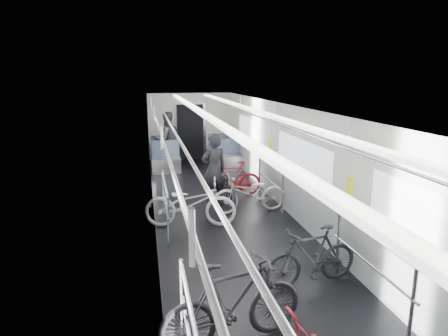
# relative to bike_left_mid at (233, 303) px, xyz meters

# --- Properties ---
(car_shell) EXTENTS (3.02, 14.01, 2.41)m
(car_shell) POSITION_rel_bike_left_mid_xyz_m (0.73, 5.31, 0.59)
(car_shell) COLOR black
(car_shell) RESTS_ON ground
(bike_left_mid) EXTENTS (1.84, 0.88, 1.06)m
(bike_left_mid) POSITION_rel_bike_left_mid_xyz_m (0.00, 0.00, 0.00)
(bike_left_mid) COLOR black
(bike_left_mid) RESTS_ON floor
(bike_left_far) EXTENTS (1.94, 0.95, 0.98)m
(bike_left_far) POSITION_rel_bike_left_mid_xyz_m (-0.04, 3.80, -0.04)
(bike_left_far) COLOR silver
(bike_left_far) RESTS_ON floor
(bike_right_near) EXTENTS (1.56, 0.66, 0.91)m
(bike_right_near) POSITION_rel_bike_left_mid_xyz_m (1.42, 1.10, -0.08)
(bike_right_near) COLOR black
(bike_right_near) RESTS_ON floor
(bike_right_mid) EXTENTS (1.76, 0.73, 0.90)m
(bike_right_mid) POSITION_rel_bike_left_mid_xyz_m (1.36, 4.36, -0.08)
(bike_right_mid) COLOR #A8A7AC
(bike_right_mid) RESTS_ON floor
(bike_right_far) EXTENTS (1.52, 0.48, 0.91)m
(bike_right_far) POSITION_rel_bike_left_mid_xyz_m (1.23, 5.65, -0.08)
(bike_right_far) COLOR #A3141D
(bike_right_far) RESTS_ON floor
(bike_aisle) EXTENTS (0.65, 1.70, 0.88)m
(bike_aisle) POSITION_rel_bike_left_mid_xyz_m (1.00, 4.91, -0.09)
(bike_aisle) COLOR black
(bike_aisle) RESTS_ON floor
(person_standing) EXTENTS (0.72, 0.57, 1.74)m
(person_standing) POSITION_rel_bike_left_mid_xyz_m (0.65, 5.01, 0.34)
(person_standing) COLOR black
(person_standing) RESTS_ON floor
(person_seated) EXTENTS (1.09, 0.96, 1.86)m
(person_seated) POSITION_rel_bike_left_mid_xyz_m (-0.18, 9.30, 0.40)
(person_seated) COLOR #333139
(person_seated) RESTS_ON floor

